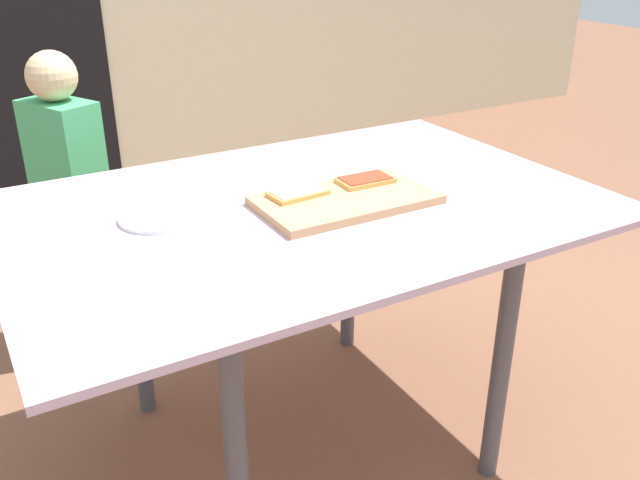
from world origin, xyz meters
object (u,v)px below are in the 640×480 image
Objects in this scene: cutting_board at (346,200)px; pizza_slice_far_left at (298,193)px; plate_white_right at (380,177)px; dining_table at (306,235)px; child_left at (70,187)px; pizza_slice_far_right at (365,180)px; plate_white_left at (158,217)px.

cutting_board is 2.96× the size of pizza_slice_far_left.
plate_white_right is (0.28, 0.05, -0.02)m from pizza_slice_far_left.
dining_table is at bearing -22.16° from pizza_slice_far_left.
child_left is at bearing 118.56° from cutting_board.
pizza_slice_far_right is 0.19m from pizza_slice_far_left.
pizza_slice_far_left is (-0.10, 0.06, 0.02)m from cutting_board.
pizza_slice_far_right reaches higher than plate_white_right.
plate_white_left is at bearing 177.31° from plate_white_right.
pizza_slice_far_right is 0.77× the size of plate_white_right.
plate_white_right is at bearing 31.36° from cutting_board.
dining_table is at bearing -13.42° from plate_white_left.
pizza_slice_far_right is 1.05m from child_left.
cutting_board reaches higher than plate_white_right.
cutting_board reaches higher than plate_white_left.
pizza_slice_far_right reaches higher than plate_white_left.
plate_white_left is (-0.43, 0.13, -0.01)m from cutting_board.
plate_white_left is at bearing 170.97° from pizza_slice_far_right.
pizza_slice_far_right is 0.10m from plate_white_right.
child_left is at bearing 94.89° from plate_white_left.
child_left is at bearing 124.43° from pizza_slice_far_right.
child_left is (-0.67, 0.79, -0.17)m from plate_white_right.
pizza_slice_far_right is (0.09, 0.05, 0.02)m from cutting_board.
cutting_board is at bearing -149.87° from pizza_slice_far_right.
pizza_slice_far_right is at bearing -2.18° from pizza_slice_far_left.
plate_white_right reaches higher than dining_table.
child_left reaches higher than cutting_board.
plate_white_left is at bearing -85.11° from child_left.
pizza_slice_far_left is at bearing 149.01° from cutting_board.
pizza_slice_far_right is at bearing -55.57° from child_left.
pizza_slice_far_left is (-0.02, 0.01, 0.11)m from dining_table.
dining_table is 10.23× the size of pizza_slice_far_right.
cutting_board is 0.45m from plate_white_left.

